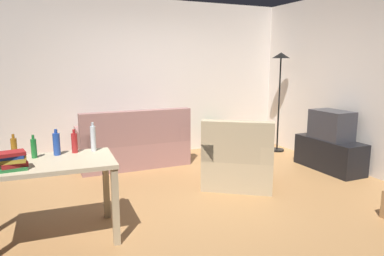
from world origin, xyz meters
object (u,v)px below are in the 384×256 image
at_px(armchair, 238,162).
at_px(book_stack, 12,161).
at_px(torchiere_lamp, 280,75).
at_px(potted_plant, 216,133).
at_px(bottle_red, 75,143).
at_px(bottle_green, 34,148).
at_px(bottle_clear, 93,138).
at_px(couch, 133,146).
at_px(desk, 47,173).
at_px(bottle_amber, 14,148).
at_px(bottle_blue, 57,144).
at_px(tv_stand, 329,154).
at_px(tv, 332,125).

distance_m(armchair, book_stack, 2.81).
bearing_deg(torchiere_lamp, potted_plant, 154.85).
relative_size(potted_plant, bottle_red, 2.42).
bearing_deg(book_stack, torchiere_lamp, 26.00).
height_order(bottle_green, bottle_clear, bottle_clear).
bearing_deg(book_stack, couch, 54.79).
xyz_separation_m(desk, bottle_clear, (0.46, 0.21, 0.24)).
xyz_separation_m(couch, desk, (-1.35, -2.11, 0.34)).
distance_m(armchair, bottle_amber, 2.73).
relative_size(couch, armchair, 1.39).
bearing_deg(bottle_green, bottle_blue, 7.93).
bearing_deg(desk, couch, 60.27).
relative_size(bottle_green, bottle_red, 0.93).
bearing_deg(bottle_red, torchiere_lamp, 24.47).
relative_size(desk, bottle_green, 5.60).
distance_m(tv_stand, tv, 0.46).
bearing_deg(armchair, desk, 49.35).
distance_m(bottle_red, book_stack, 0.66).
bearing_deg(couch, potted_plant, -169.37).
bearing_deg(bottle_green, desk, -61.68).
bearing_deg(couch, bottle_clear, 64.94).
distance_m(bottle_clear, book_stack, 0.81).
relative_size(bottle_amber, book_stack, 0.87).
height_order(couch, armchair, same).
height_order(tv_stand, bottle_blue, bottle_blue).
xyz_separation_m(couch, tv, (2.71, -1.47, 0.39)).
bearing_deg(bottle_green, bottle_clear, 4.42).
height_order(tv_stand, bottle_amber, bottle_amber).
height_order(bottle_clear, book_stack, bottle_clear).
height_order(bottle_green, bottle_red, bottle_red).
height_order(torchiere_lamp, bottle_clear, torchiere_lamp).
bearing_deg(desk, book_stack, -145.01).
relative_size(tv, bottle_blue, 2.37).
bearing_deg(desk, armchair, 16.92).
relative_size(desk, bottle_blue, 4.87).
distance_m(desk, bottle_red, 0.41).
distance_m(tv_stand, book_stack, 4.43).
bearing_deg(bottle_clear, tv_stand, 6.86).
xyz_separation_m(bottle_green, bottle_red, (0.37, 0.05, 0.01)).
distance_m(bottle_green, bottle_blue, 0.20).
bearing_deg(bottle_red, potted_plant, 38.89).
bearing_deg(potted_plant, bottle_amber, -146.12).
bearing_deg(bottle_clear, bottle_amber, 178.37).
xyz_separation_m(tv_stand, bottle_amber, (-4.31, -0.41, 0.62)).
distance_m(desk, bottle_clear, 0.56).
height_order(couch, bottle_green, bottle_green).
bearing_deg(bottle_amber, desk, -41.91).
relative_size(torchiere_lamp, book_stack, 6.85).
xyz_separation_m(armchair, bottle_red, (-2.12, -0.38, 0.54)).
height_order(torchiere_lamp, desk, torchiere_lamp).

